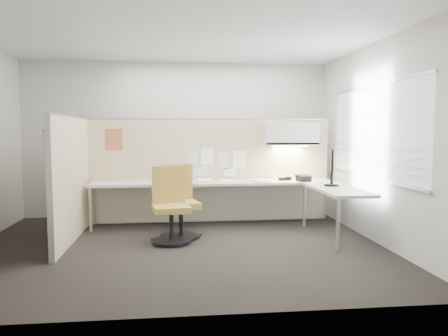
{
  "coord_description": "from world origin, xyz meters",
  "views": [
    {
      "loc": [
        -0.04,
        -5.82,
        1.56
      ],
      "look_at": [
        0.7,
        0.8,
        0.99
      ],
      "focal_mm": 35.0,
      "sensor_mm": 36.0,
      "label": 1
    }
  ],
  "objects": [
    {
      "name": "chair_right",
      "position": [
        0.02,
        0.55,
        0.49
      ],
      "size": [
        0.6,
        0.61,
        1.05
      ],
      "rotation": [
        0.0,
        0.0,
        0.24
      ],
      "color": "black",
      "rests_on": "floor"
    },
    {
      "name": "desk",
      "position": [
        0.93,
        1.13,
        0.6
      ],
      "size": [
        4.0,
        2.07,
        0.73
      ],
      "color": "beige",
      "rests_on": "floor"
    },
    {
      "name": "poster",
      "position": [
        -1.05,
        1.57,
        1.42
      ],
      "size": [
        0.28,
        0.0,
        0.35
      ],
      "primitive_type": "cube",
      "color": "orange",
      "rests_on": "partition_back"
    },
    {
      "name": "partition_back",
      "position": [
        0.55,
        1.6,
        0.88
      ],
      "size": [
        4.1,
        0.06,
        1.75
      ],
      "primitive_type": "cube",
      "color": "#C8B78A",
      "rests_on": "floor"
    },
    {
      "name": "floor",
      "position": [
        0.0,
        0.0,
        -0.01
      ],
      "size": [
        5.5,
        4.5,
        0.01
      ],
      "primitive_type": "cube",
      "color": "black",
      "rests_on": "ground"
    },
    {
      "name": "monitor",
      "position": [
        2.3,
        0.48,
        1.05
      ],
      "size": [
        0.22,
        0.51,
        0.55
      ],
      "rotation": [
        0.0,
        0.0,
        1.24
      ],
      "color": "black",
      "rests_on": "desk"
    },
    {
      "name": "wall_back",
      "position": [
        0.0,
        2.25,
        1.4
      ],
      "size": [
        5.5,
        0.02,
        2.8
      ],
      "primitive_type": "cube",
      "color": "beige",
      "rests_on": "ground"
    },
    {
      "name": "pinned_papers",
      "position": [
        0.63,
        1.57,
        1.03
      ],
      "size": [
        1.01,
        0.0,
        0.47
      ],
      "color": "#8CBF8C",
      "rests_on": "partition_back"
    },
    {
      "name": "partition_left",
      "position": [
        -1.5,
        0.5,
        0.88
      ],
      "size": [
        0.06,
        2.2,
        1.75
      ],
      "primitive_type": "cube",
      "color": "#C8B78A",
      "rests_on": "floor"
    },
    {
      "name": "coat_hook",
      "position": [
        -1.58,
        -0.24,
        1.42
      ],
      "size": [
        0.18,
        0.46,
        1.37
      ],
      "color": "silver",
      "rests_on": "partition_left"
    },
    {
      "name": "paper_stack_1",
      "position": [
        0.43,
        1.18,
        0.75
      ],
      "size": [
        0.24,
        0.31,
        0.05
      ],
      "primitive_type": "cube",
      "rotation": [
        0.0,
        0.0,
        -0.05
      ],
      "color": "white",
      "rests_on": "desk"
    },
    {
      "name": "paper_stack_2",
      "position": [
        0.83,
        1.33,
        0.74
      ],
      "size": [
        0.24,
        0.31,
        0.02
      ],
      "primitive_type": "cube",
      "rotation": [
        0.0,
        0.0,
        0.05
      ],
      "color": "white",
      "rests_on": "desk"
    },
    {
      "name": "stapler",
      "position": [
        1.75,
        1.28,
        0.76
      ],
      "size": [
        0.14,
        0.04,
        0.05
      ],
      "primitive_type": "cube",
      "rotation": [
        0.0,
        0.0,
        -0.03
      ],
      "color": "black",
      "rests_on": "desk"
    },
    {
      "name": "task_light_strip",
      "position": [
        1.9,
        1.39,
        1.3
      ],
      "size": [
        0.6,
        0.06,
        0.02
      ],
      "primitive_type": "cube",
      "color": "#FFEABF",
      "rests_on": "overhead_bin"
    },
    {
      "name": "paper_stack_3",
      "position": [
        1.34,
        1.19,
        0.75
      ],
      "size": [
        0.28,
        0.34,
        0.03
      ],
      "primitive_type": "cube",
      "rotation": [
        0.0,
        0.0,
        0.17
      ],
      "color": "white",
      "rests_on": "desk"
    },
    {
      "name": "chair_left",
      "position": [
        -0.12,
        0.27,
        0.49
      ],
      "size": [
        0.56,
        0.58,
        1.04
      ],
      "rotation": [
        0.0,
        0.0,
        0.16
      ],
      "color": "black",
      "rests_on": "floor"
    },
    {
      "name": "window_pane",
      "position": [
        2.73,
        0.0,
        1.55
      ],
      "size": [
        0.01,
        2.8,
        1.3
      ],
      "primitive_type": "cube",
      "color": "#A8B7C3",
      "rests_on": "wall_right"
    },
    {
      "name": "overhead_bin",
      "position": [
        1.9,
        1.39,
        1.51
      ],
      "size": [
        0.9,
        0.36,
        0.38
      ],
      "primitive_type": "cube",
      "color": "beige",
      "rests_on": "partition_back"
    },
    {
      "name": "ceiling",
      "position": [
        0.0,
        0.0,
        2.8
      ],
      "size": [
        5.5,
        4.5,
        0.01
      ],
      "primitive_type": "cube",
      "color": "white",
      "rests_on": "wall_back"
    },
    {
      "name": "paper_stack_4",
      "position": [
        2.35,
        0.69,
        0.74
      ],
      "size": [
        0.3,
        0.35,
        0.02
      ],
      "primitive_type": "cube",
      "rotation": [
        0.0,
        0.0,
        0.25
      ],
      "color": "white",
      "rests_on": "desk"
    },
    {
      "name": "wall_right",
      "position": [
        2.75,
        0.0,
        1.4
      ],
      "size": [
        0.02,
        4.5,
        2.8
      ],
      "primitive_type": "cube",
      "color": "beige",
      "rests_on": "ground"
    },
    {
      "name": "wall_front",
      "position": [
        0.0,
        -2.25,
        1.4
      ],
      "size": [
        5.5,
        0.02,
        2.8
      ],
      "primitive_type": "cube",
      "color": "beige",
      "rests_on": "ground"
    },
    {
      "name": "paper_stack_0",
      "position": [
        -0.16,
        1.28,
        0.74
      ],
      "size": [
        0.27,
        0.33,
        0.02
      ],
      "primitive_type": "cube",
      "rotation": [
        0.0,
        0.0,
        -0.15
      ],
      "color": "white",
      "rests_on": "desk"
    },
    {
      "name": "tape_dispenser",
      "position": [
        1.84,
        1.3,
        0.76
      ],
      "size": [
        0.11,
        0.08,
        0.06
      ],
      "primitive_type": "cube",
      "rotation": [
        0.0,
        0.0,
        0.2
      ],
      "color": "black",
      "rests_on": "desk"
    },
    {
      "name": "phone",
      "position": [
        2.06,
        1.13,
        0.78
      ],
      "size": [
        0.24,
        0.23,
        0.12
      ],
      "rotation": [
        0.0,
        0.0,
        0.22
      ],
      "color": "black",
      "rests_on": "desk"
    }
  ]
}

